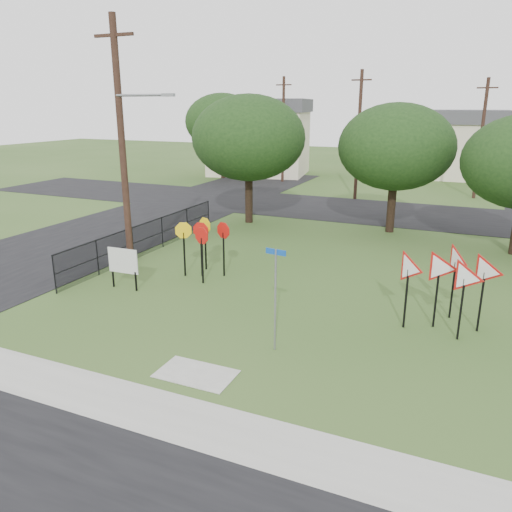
{
  "coord_description": "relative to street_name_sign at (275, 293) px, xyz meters",
  "views": [
    {
      "loc": [
        6.01,
        -12.2,
        6.64
      ],
      "look_at": [
        -0.69,
        3.0,
        1.6
      ],
      "focal_mm": 35.0,
      "sensor_mm": 36.0,
      "label": 1
    }
  ],
  "objects": [
    {
      "name": "fence_run",
      "position": [
        -8.94,
        6.55,
        -0.91
      ],
      "size": [
        0.05,
        11.55,
        1.5
      ],
      "color": "black",
      "rests_on": "ground"
    },
    {
      "name": "far_pole_a",
      "position": [
        -3.34,
        24.3,
        2.9
      ],
      "size": [
        1.4,
        0.24,
        9.0
      ],
      "color": "#38231A",
      "rests_on": "ground"
    },
    {
      "name": "tree_far_left",
      "position": [
        -17.34,
        30.3,
        3.47
      ],
      "size": [
        6.8,
        6.8,
        7.73
      ],
      "color": "black",
      "rests_on": "ground"
    },
    {
      "name": "sidewalk",
      "position": [
        -1.34,
        -3.9,
        -1.69
      ],
      "size": [
        30.0,
        1.6,
        0.02
      ],
      "primitive_type": "cube",
      "color": "#9F9E96",
      "rests_on": "ground"
    },
    {
      "name": "tree_near_left",
      "position": [
        -7.34,
        14.3,
        3.16
      ],
      "size": [
        6.4,
        6.4,
        7.27
      ],
      "color": "black",
      "rests_on": "ground"
    },
    {
      "name": "stop_sign_cluster",
      "position": [
        -4.97,
        4.75,
        -0.02
      ],
      "size": [
        2.08,
        1.79,
        2.24
      ],
      "color": "black",
      "rests_on": "ground"
    },
    {
      "name": "street_left",
      "position": [
        -13.34,
        10.3,
        -1.69
      ],
      "size": [
        8.0,
        50.0,
        0.02
      ],
      "primitive_type": "cube",
      "color": "black",
      "rests_on": "ground"
    },
    {
      "name": "street_far",
      "position": [
        -1.34,
        20.3,
        -1.69
      ],
      "size": [
        60.0,
        8.0,
        0.02
      ],
      "primitive_type": "cube",
      "color": "black",
      "rests_on": "ground"
    },
    {
      "name": "curb_pad",
      "position": [
        -1.34,
        -2.1,
        -1.69
      ],
      "size": [
        2.0,
        1.2,
        0.02
      ],
      "primitive_type": "cube",
      "color": "#9F9E96",
      "rests_on": "ground"
    },
    {
      "name": "info_board",
      "position": [
        -6.97,
        2.25,
        -0.65
      ],
      "size": [
        1.26,
        0.09,
        1.58
      ],
      "color": "black",
      "rests_on": "ground"
    },
    {
      "name": "planting_strip",
      "position": [
        -1.34,
        -5.1,
        -1.69
      ],
      "size": [
        30.0,
        0.8,
        0.02
      ],
      "primitive_type": "cube",
      "color": "#30501E",
      "rests_on": "ground"
    },
    {
      "name": "ground",
      "position": [
        -1.34,
        0.3,
        -1.7
      ],
      "size": [
        140.0,
        140.0,
        0.0
      ],
      "primitive_type": "plane",
      "color": "#30501E"
    },
    {
      "name": "utility_pole_main",
      "position": [
        -8.58,
        4.8,
        3.51
      ],
      "size": [
        3.55,
        0.33,
        10.0
      ],
      "color": "#38231A",
      "rests_on": "ground"
    },
    {
      "name": "yield_sign_cluster",
      "position": [
        4.29,
        3.42,
        0.13
      ],
      "size": [
        3.06,
        2.23,
        2.49
      ],
      "color": "black",
      "rests_on": "ground"
    },
    {
      "name": "street_name_sign",
      "position": [
        0.0,
        0.0,
        0.0
      ],
      "size": [
        0.61,
        0.1,
        2.96
      ],
      "color": "gray",
      "rests_on": "ground"
    },
    {
      "name": "house_left",
      "position": [
        -15.34,
        34.3,
        1.95
      ],
      "size": [
        10.58,
        8.88,
        7.2
      ],
      "color": "beige",
      "rests_on": "ground"
    },
    {
      "name": "house_mid",
      "position": [
        2.66,
        40.3,
        1.45
      ],
      "size": [
        8.4,
        8.4,
        6.2
      ],
      "color": "beige",
      "rests_on": "ground"
    },
    {
      "name": "tree_near_mid",
      "position": [
        0.66,
        15.3,
        2.84
      ],
      "size": [
        6.0,
        6.0,
        6.8
      ],
      "color": "black",
      "rests_on": "ground"
    },
    {
      "name": "far_pole_b",
      "position": [
        4.66,
        28.3,
        2.65
      ],
      "size": [
        1.4,
        0.24,
        8.5
      ],
      "color": "#38231A",
      "rests_on": "ground"
    },
    {
      "name": "far_pole_c",
      "position": [
        -11.34,
        30.3,
        2.9
      ],
      "size": [
        1.4,
        0.24,
        9.0
      ],
      "color": "#38231A",
      "rests_on": "ground"
    }
  ]
}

